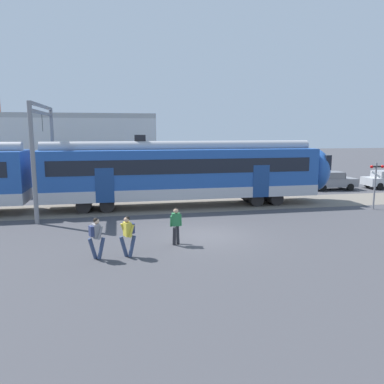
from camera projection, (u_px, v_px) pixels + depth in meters
ground_plane at (205, 235)px, 18.03m from camera, size 160.00×160.00×0.00m
track_bed at (6, 213)px, 22.94m from camera, size 80.00×4.40×0.01m
pedestrian_grey at (96, 235)px, 14.55m from camera, size 0.71×0.52×1.67m
pedestrian_yellow at (128, 233)px, 14.84m from camera, size 0.71×0.52×1.67m
pedestrian_green at (176, 223)px, 16.44m from camera, size 0.54×0.63×1.67m
parked_car_grey at (332, 181)px, 31.90m from camera, size 4.05×1.85×1.54m
catenary_gantry at (43, 142)px, 22.71m from camera, size 0.24×6.64×6.53m
crossing_signal at (376, 178)px, 23.73m from camera, size 0.96×0.22×3.00m
background_building at (61, 151)px, 32.40m from camera, size 16.08×5.00×9.20m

